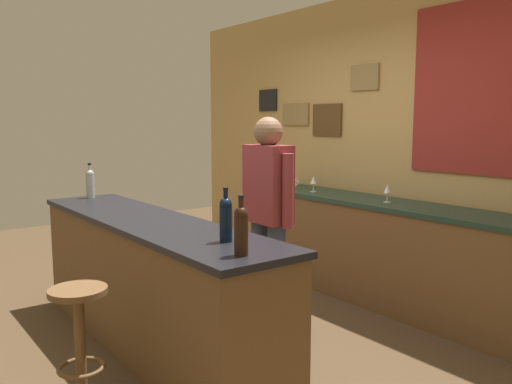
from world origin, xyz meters
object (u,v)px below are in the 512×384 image
object	(u,v)px
bar_stool	(79,327)
wine_bottle_b	(226,218)
bartender	(268,212)
coffee_mug	(293,183)
wine_bottle_c	(241,229)
wine_glass_a	(313,181)
wine_bottle_a	(90,183)
wine_glass_b	(387,190)

from	to	relation	value
bar_stool	wine_bottle_b	xyz separation A→B (m)	(0.41, 0.70, 0.60)
bartender	coffee_mug	xyz separation A→B (m)	(-1.20, 1.29, 0.01)
wine_bottle_c	wine_glass_a	world-z (taller)	wine_bottle_c
wine_bottle_c	bartender	bearing A→B (deg)	135.32
wine_bottle_a	bar_stool	bearing A→B (deg)	-22.15
wine_bottle_a	coffee_mug	size ratio (longest dim) A/B	2.45
coffee_mug	wine_bottle_a	bearing A→B (deg)	-100.41
wine_bottle_a	wine_glass_a	bearing A→B (deg)	68.37
wine_bottle_a	wine_glass_a	size ratio (longest dim) A/B	1.97
wine_bottle_c	wine_glass_a	bearing A→B (deg)	129.03
wine_bottle_a	wine_bottle_b	xyz separation A→B (m)	(2.13, 0.01, 0.00)
bar_stool	wine_bottle_b	world-z (taller)	wine_bottle_b
bartender	coffee_mug	distance (m)	1.76
wine_glass_a	coffee_mug	distance (m)	0.41
wine_bottle_a	wine_glass_b	distance (m)	2.58
wine_bottle_b	wine_bottle_c	xyz separation A→B (m)	(0.30, -0.11, 0.00)
wine_bottle_b	coffee_mug	world-z (taller)	wine_bottle_b
wine_bottle_b	wine_bottle_c	world-z (taller)	same
wine_glass_a	wine_bottle_c	bearing A→B (deg)	-50.97
bar_stool	wine_glass_b	distance (m)	2.73
wine_bottle_a	wine_glass_a	xyz separation A→B (m)	(0.77, 1.94, -0.05)
wine_bottle_a	wine_bottle_b	distance (m)	2.13
wine_glass_a	wine_bottle_a	bearing A→B (deg)	-111.63
wine_bottle_b	wine_bottle_a	bearing A→B (deg)	-179.85
wine_glass_b	coffee_mug	bearing A→B (deg)	177.80
wine_bottle_b	wine_glass_b	bearing A→B (deg)	103.64
wine_bottle_c	wine_glass_a	distance (m)	2.64
wine_bottle_a	wine_glass_b	bearing A→B (deg)	50.21
bar_stool	wine_bottle_c	size ratio (longest dim) A/B	2.22
wine_glass_a	bar_stool	bearing A→B (deg)	-70.32
wine_glass_a	coffee_mug	world-z (taller)	wine_glass_a
bartender	wine_glass_b	size ratio (longest dim) A/B	10.45
bar_stool	wine_bottle_c	world-z (taller)	wine_bottle_c
wine_glass_a	wine_glass_b	distance (m)	0.88
bar_stool	wine_glass_b	bearing A→B (deg)	91.42
wine_bottle_a	wine_bottle_b	size ratio (longest dim) A/B	1.00
wine_bottle_a	wine_bottle_c	bearing A→B (deg)	-2.47
wine_bottle_a	wine_bottle_c	size ratio (longest dim) A/B	1.00
bartender	wine_bottle_a	distance (m)	1.74
bartender	bar_stool	xyz separation A→B (m)	(0.14, -1.44, -0.48)
coffee_mug	wine_glass_b	bearing A→B (deg)	-2.20
bar_stool	wine_bottle_a	size ratio (longest dim) A/B	2.22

